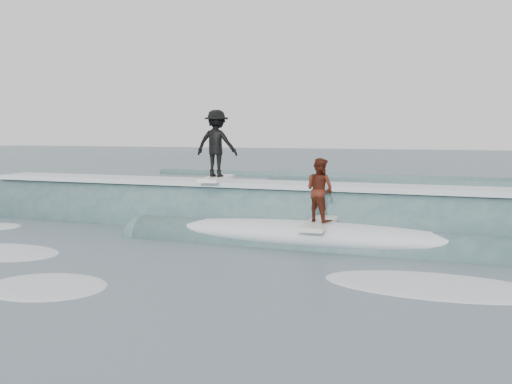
% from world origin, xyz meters
% --- Properties ---
extents(ground, '(160.00, 160.00, 0.00)m').
position_xyz_m(ground, '(0.00, 0.00, 0.00)').
color(ground, '#425361').
rests_on(ground, ground).
extents(breaking_wave, '(21.91, 4.00, 2.43)m').
position_xyz_m(breaking_wave, '(0.21, 4.50, 0.04)').
color(breaking_wave, '#37595D').
rests_on(breaking_wave, ground).
extents(surfer_black, '(1.23, 2.06, 2.00)m').
position_xyz_m(surfer_black, '(-1.57, 4.76, 2.27)').
color(surfer_black, white).
rests_on(surfer_black, ground).
extents(surfer_red, '(0.89, 2.02, 1.56)m').
position_xyz_m(surfer_red, '(2.01, 2.56, 1.22)').
color(surfer_red, silver).
rests_on(surfer_red, ground).
extents(whitewater, '(14.55, 6.05, 0.10)m').
position_xyz_m(whitewater, '(-0.97, -0.40, 0.00)').
color(whitewater, silver).
rests_on(whitewater, ground).
extents(far_swells, '(36.78, 8.65, 0.80)m').
position_xyz_m(far_swells, '(-0.52, 17.65, 0.00)').
color(far_swells, '#37595D').
rests_on(far_swells, ground).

